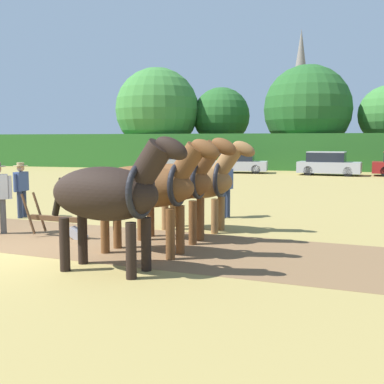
% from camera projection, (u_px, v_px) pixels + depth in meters
% --- Properties ---
extents(ground_plane, '(240.00, 240.00, 0.00)m').
position_uv_depth(ground_plane, '(12.00, 252.00, 9.95)').
color(ground_plane, '#998447').
extents(plowed_furrow_strip, '(20.48, 5.66, 0.01)m').
position_uv_depth(plowed_furrow_strip, '(44.00, 236.00, 11.56)').
color(plowed_furrow_strip, brown).
rests_on(plowed_furrow_strip, ground).
extents(hedgerow, '(64.61, 1.89, 2.80)m').
position_uv_depth(hedgerow, '(243.00, 152.00, 37.90)').
color(hedgerow, '#286023').
rests_on(hedgerow, ground).
extents(tree_far_left, '(7.29, 7.29, 8.61)m').
position_uv_depth(tree_far_left, '(157.00, 110.00, 42.21)').
color(tree_far_left, '#423323').
rests_on(tree_far_left, ground).
extents(tree_left, '(5.07, 5.07, 6.96)m').
position_uv_depth(tree_left, '(221.00, 116.00, 42.77)').
color(tree_left, '#4C3823').
rests_on(tree_left, ground).
extents(tree_center_left, '(7.22, 7.22, 8.48)m').
position_uv_depth(tree_center_left, '(308.00, 109.00, 39.74)').
color(tree_center_left, '#4C3823').
rests_on(tree_center_left, ground).
extents(church_spire, '(3.09, 3.09, 20.08)m').
position_uv_depth(church_spire, '(300.00, 89.00, 77.93)').
color(church_spire, gray).
rests_on(church_spire, ground).
extents(draft_horse_lead_left, '(2.74, 1.21, 2.44)m').
position_uv_depth(draft_horse_lead_left, '(110.00, 193.00, 8.31)').
color(draft_horse_lead_left, black).
rests_on(draft_horse_lead_left, ground).
extents(draft_horse_lead_right, '(2.91, 1.13, 2.40)m').
position_uv_depth(draft_horse_lead_right, '(147.00, 187.00, 9.61)').
color(draft_horse_lead_right, brown).
rests_on(draft_horse_lead_right, ground).
extents(draft_horse_trail_left, '(2.69, 1.09, 2.43)m').
position_uv_depth(draft_horse_trail_left, '(175.00, 182.00, 10.90)').
color(draft_horse_trail_left, brown).
rests_on(draft_horse_trail_left, ground).
extents(draft_horse_trail_right, '(2.80, 1.16, 2.36)m').
position_uv_depth(draft_horse_trail_right, '(198.00, 181.00, 12.20)').
color(draft_horse_trail_right, brown).
rests_on(draft_horse_trail_right, ground).
extents(plow, '(1.71, 0.51, 1.13)m').
position_uv_depth(plow, '(61.00, 224.00, 11.33)').
color(plow, '#4C331E').
rests_on(plow, ground).
extents(farmer_beside_team, '(0.37, 0.63, 1.69)m').
position_uv_depth(farmer_beside_team, '(226.00, 185.00, 14.23)').
color(farmer_beside_team, '#28334C').
rests_on(farmer_beside_team, ground).
extents(farmer_onlooker_right, '(0.41, 0.65, 1.64)m').
position_uv_depth(farmer_onlooker_right, '(21.00, 186.00, 14.23)').
color(farmer_onlooker_right, '#28334C').
rests_on(farmer_onlooker_right, ground).
extents(parked_car_far_left, '(4.08, 2.45, 1.58)m').
position_uv_depth(parked_car_far_left, '(174.00, 161.00, 35.53)').
color(parked_car_far_left, '#A8A8B2').
rests_on(parked_car_far_left, ground).
extents(parked_car_left, '(3.93, 1.94, 1.43)m').
position_uv_depth(parked_car_left, '(239.00, 163.00, 33.82)').
color(parked_car_left, '#A8A8B2').
rests_on(parked_car_left, ground).
extents(parked_car_center_left, '(4.18, 2.21, 1.55)m').
position_uv_depth(parked_car_center_left, '(328.00, 164.00, 31.55)').
color(parked_car_center_left, '#9E9EA8').
rests_on(parked_car_center_left, ground).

